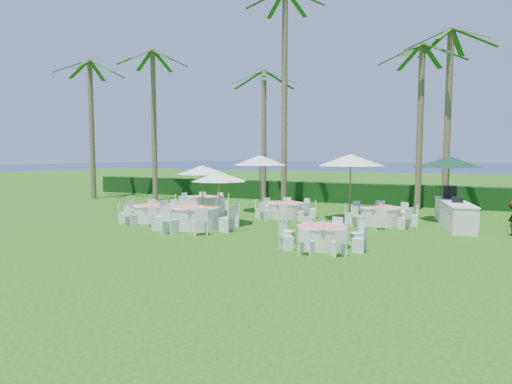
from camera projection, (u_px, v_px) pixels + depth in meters
ground at (214, 232)px, 16.15m from camera, size 120.00×120.00×0.00m
hedge at (312, 192)px, 26.91m from camera, size 34.00×1.00×1.20m
ocean at (421, 166)px, 108.10m from camera, size 260.00×260.00×0.00m
banquet_table_a at (152, 213)px, 18.72m from camera, size 2.89×2.89×0.88m
banquet_table_b at (196, 217)px, 17.01m from camera, size 3.49×3.49×1.04m
banquet_table_c at (322, 236)px, 13.45m from camera, size 2.78×2.78×0.85m
banquet_table_d at (202, 203)px, 22.75m from camera, size 2.85×2.85×0.88m
banquet_table_e at (285, 210)px, 19.81m from camera, size 2.80×2.80×0.87m
banquet_table_f at (381, 215)px, 17.91m from camera, size 2.96×2.96×0.90m
umbrella_a at (202, 170)px, 20.45m from camera, size 2.43×2.43×2.41m
umbrella_b at (219, 177)px, 17.64m from camera, size 2.33×2.33×2.21m
umbrella_c at (260, 160)px, 21.58m from camera, size 2.79×2.79×2.90m
umbrella_d at (351, 160)px, 18.70m from camera, size 2.92×2.92×2.95m
umbrella_green at (449, 162)px, 18.32m from camera, size 2.53×2.53×2.88m
buffet_table at (454, 213)px, 17.47m from camera, size 1.71×4.53×1.58m
palm_a at (154, 119)px, 27.15m from camera, size 4.11×4.40×9.50m
palm_b at (264, 129)px, 27.06m from camera, size 4.40×4.13×8.20m
palm_c at (284, 91)px, 24.02m from camera, size 4.27×4.36×12.06m
palm_d at (420, 119)px, 22.35m from camera, size 4.39×4.21×8.66m
palm_e at (448, 112)px, 21.29m from camera, size 4.30×4.33×9.12m
palm_f at (92, 123)px, 28.00m from camera, size 4.39×4.18×9.05m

